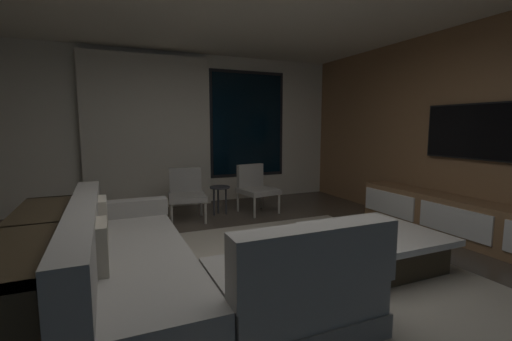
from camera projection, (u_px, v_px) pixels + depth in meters
name	position (u px, v px, depth m)	size (l,w,h in m)	color
floor	(264.00, 286.00, 3.08)	(9.20, 9.20, 0.00)	#473D33
back_wall_with_window	(177.00, 130.00, 6.17)	(6.60, 0.30, 2.70)	beige
media_wall	(497.00, 132.00, 4.12)	(0.12, 7.80, 2.70)	#8E6642
area_rug	(304.00, 283.00, 3.13)	(3.20, 3.80, 0.01)	#ADA391
sectional_couch	(169.00, 272.00, 2.69)	(1.98, 2.50, 0.82)	gray
coffee_table	(373.00, 247.00, 3.54)	(1.16, 1.16, 0.36)	#3C2F1E
book_stack_on_coffee_table	(364.00, 224.00, 3.66)	(0.29, 0.18, 0.05)	#393762
accent_chair_near_window	(255.00, 186.00, 5.72)	(0.63, 0.65, 0.78)	#B2ADA0
accent_chair_by_curtain	(186.00, 191.00, 5.24)	(0.61, 0.63, 0.78)	#B2ADA0
side_stool	(220.00, 192.00, 5.52)	(0.32, 0.32, 0.46)	#333338
media_console	(469.00, 223.00, 4.19)	(0.46, 3.10, 0.52)	#8E6642
mounted_tv	(471.00, 131.00, 4.30)	(0.05, 1.20, 0.69)	black
console_table_behind_couch	(34.00, 268.00, 2.43)	(0.40, 2.10, 0.74)	#3C2F1E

